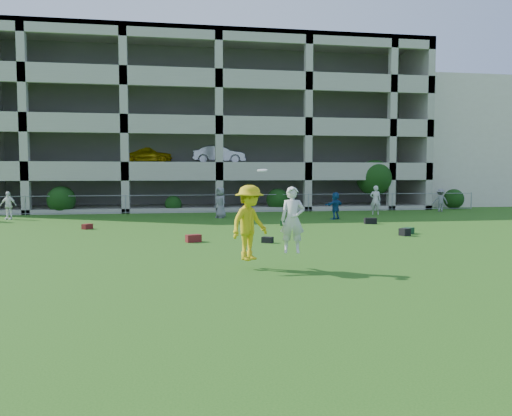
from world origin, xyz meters
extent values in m
plane|color=#235114|center=(0.00, 0.00, 0.00)|extent=(100.00, 100.00, 0.00)
cube|color=beige|center=(23.00, 28.00, 5.00)|extent=(16.00, 14.00, 10.00)
imported|color=white|center=(-12.07, 16.05, 0.78)|extent=(0.97, 0.56, 1.56)
imported|color=slate|center=(-0.32, 14.99, 0.88)|extent=(0.92, 1.03, 1.76)
imported|color=navy|center=(5.95, 13.19, 0.76)|extent=(1.43, 1.15, 1.53)
imported|color=silver|center=(9.40, 15.76, 0.90)|extent=(0.78, 0.66, 1.80)
imported|color=slate|center=(14.68, 17.37, 0.76)|extent=(1.09, 0.77, 1.53)
cube|color=#540E1D|center=(-2.26, 5.12, 0.14)|extent=(0.62, 0.47, 0.28)
cube|color=black|center=(0.43, 4.46, 0.11)|extent=(0.47, 0.43, 0.22)
cube|color=#12341A|center=(6.85, 6.23, 0.13)|extent=(0.61, 0.57, 0.26)
cube|color=black|center=(6.40, 5.60, 0.15)|extent=(0.45, 0.45, 0.30)
cube|color=black|center=(6.88, 10.41, 0.15)|extent=(0.63, 0.36, 0.30)
cube|color=#510D1A|center=(-6.92, 10.28, 0.12)|extent=(0.50, 0.53, 0.24)
cube|color=#143719|center=(2.43, 10.29, 0.12)|extent=(0.56, 0.41, 0.25)
imported|color=gold|center=(-0.98, -0.38, 1.25)|extent=(1.48, 1.41, 2.01)
imported|color=silver|center=(0.12, -0.71, 1.34)|extent=(0.72, 0.55, 1.76)
cylinder|color=white|center=(-0.66, -0.54, 2.65)|extent=(0.27, 0.27, 0.08)
cube|color=#9E998C|center=(0.00, 32.75, 6.00)|extent=(30.00, 0.50, 12.00)
cube|color=#9E998C|center=(-14.75, 26.00, 6.00)|extent=(0.50, 14.00, 12.00)
cube|color=#9E998C|center=(14.75, 26.00, 6.00)|extent=(0.50, 14.00, 12.00)
cube|color=#9E998C|center=(0.00, 26.00, 11.85)|extent=(30.00, 14.00, 0.30)
cube|color=#9E998C|center=(0.00, 26.00, 0.15)|extent=(30.00, 14.00, 0.30)
cube|color=#9E998C|center=(0.00, 26.00, 3.15)|extent=(30.00, 14.00, 0.30)
cube|color=#9E998C|center=(0.00, 26.00, 6.15)|extent=(30.00, 14.00, 0.30)
cube|color=#9E998C|center=(0.00, 26.00, 9.15)|extent=(30.00, 14.00, 0.30)
cube|color=#9E998C|center=(0.00, 19.15, 2.55)|extent=(30.00, 0.30, 0.90)
cube|color=#9E998C|center=(0.00, 19.15, 5.55)|extent=(30.00, 0.30, 0.90)
cube|color=#9E998C|center=(0.00, 19.15, 8.55)|extent=(30.00, 0.30, 0.90)
cube|color=#9E998C|center=(0.00, 19.15, 11.55)|extent=(30.00, 0.30, 0.90)
cube|color=#9E998C|center=(-12.00, 19.25, 6.00)|extent=(0.50, 0.50, 12.00)
cube|color=#9E998C|center=(-6.00, 19.25, 6.00)|extent=(0.50, 0.50, 12.00)
cube|color=#9E998C|center=(0.00, 19.25, 6.00)|extent=(0.50, 0.50, 12.00)
cube|color=#9E998C|center=(6.00, 19.25, 6.00)|extent=(0.50, 0.50, 12.00)
cube|color=#9E998C|center=(12.00, 19.25, 6.00)|extent=(0.50, 0.50, 12.00)
cube|color=#605E59|center=(0.00, 28.00, 6.00)|extent=(29.00, 9.00, 11.60)
imported|color=yellow|center=(-4.90, 24.00, 3.96)|extent=(4.05, 2.07, 1.32)
imported|color=silver|center=(0.40, 24.00, 3.96)|extent=(4.02, 1.44, 1.32)
cylinder|color=gray|center=(-12.00, 19.00, 0.60)|extent=(0.06, 0.06, 1.20)
cylinder|color=gray|center=(-6.00, 19.00, 0.60)|extent=(0.06, 0.06, 1.20)
cylinder|color=gray|center=(0.00, 19.00, 0.60)|extent=(0.06, 0.06, 1.20)
cylinder|color=gray|center=(6.00, 19.00, 0.60)|extent=(0.06, 0.06, 1.20)
cylinder|color=gray|center=(12.00, 19.00, 0.60)|extent=(0.06, 0.06, 1.20)
cylinder|color=gray|center=(18.00, 19.00, 0.60)|extent=(0.06, 0.06, 1.20)
cylinder|color=gray|center=(0.00, 19.00, 1.15)|extent=(36.00, 0.04, 0.04)
cylinder|color=gray|center=(0.00, 19.00, 0.08)|extent=(36.00, 0.04, 0.04)
sphere|color=#163D11|center=(-10.00, 19.60, 0.88)|extent=(1.76, 1.76, 1.76)
sphere|color=#163D11|center=(-3.00, 19.60, 0.55)|extent=(1.10, 1.10, 1.10)
sphere|color=#163D11|center=(4.00, 19.60, 0.77)|extent=(1.54, 1.54, 1.54)
cylinder|color=#382314|center=(11.00, 19.80, 0.98)|extent=(0.16, 0.16, 1.96)
sphere|color=#163D11|center=(11.00, 19.80, 2.24)|extent=(2.52, 2.52, 2.52)
sphere|color=#163D11|center=(17.00, 19.60, 0.72)|extent=(1.43, 1.43, 1.43)
camera|label=1|loc=(-2.98, -13.51, 2.57)|focal=35.00mm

